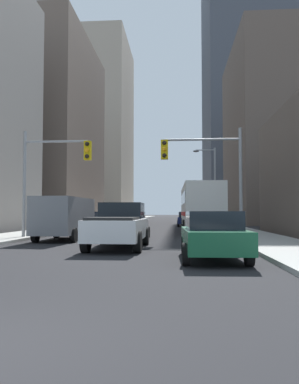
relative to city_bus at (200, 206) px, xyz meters
The scene contains 15 objects.
sidewalk_left 27.30m from the city_bus, 114.21° to the left, with size 3.29×160.00×0.15m, color #9E9E99.
sidewalk_right 25.06m from the city_bus, 83.66° to the left, with size 3.29×160.00×0.15m, color #9E9E99.
city_bus is the anchor object (origin of this frame).
pickup_truck_white 13.64m from the city_bus, 107.36° to the right, with size 2.20×5.40×1.90m.
cargo_van_grey 11.58m from the city_bus, 131.60° to the right, with size 2.16×5.26×2.26m.
sedan_green 16.80m from the city_bus, 91.83° to the right, with size 1.95×4.26×1.52m.
sedan_black 8.70m from the city_bus, 119.63° to the right, with size 1.96×4.26×1.52m.
sedan_silver 7.95m from the city_bus, behind, with size 1.95×4.24×1.52m.
sedan_navy 11.20m from the city_bus, 93.84° to the left, with size 1.95×4.22×1.52m.
traffic_signal_near_left 11.97m from the city_bus, 136.09° to the right, with size 3.84×0.44×6.00m.
traffic_signal_near_right 8.45m from the city_bus, 91.06° to the right, with size 4.34×0.44×6.00m.
street_lamp_right 7.81m from the city_bus, 78.25° to the left, with size 2.09×0.32×7.50m.
building_left_far_tower 74.04m from the city_bus, 107.54° to the left, with size 14.48×23.84×45.12m, color #B7A893.
building_right_mid_block 28.51m from the city_bus, 59.74° to the left, with size 15.71×20.73×23.48m, color #66564C.
building_right_far_highrise 75.36m from the city_bus, 75.28° to the left, with size 24.37×29.41×64.48m, color #4C515B.
Camera 1 is at (2.59, -3.77, 1.50)m, focal length 36.13 mm.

